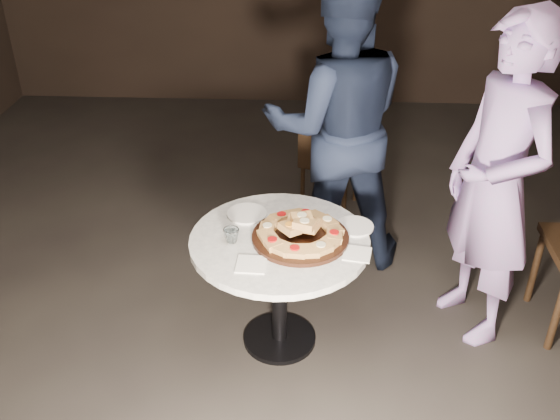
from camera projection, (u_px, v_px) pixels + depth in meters
The scene contains 12 objects.
floor at pixel (304, 335), 3.40m from camera, with size 7.00×7.00×0.00m, color black.
table at pixel (280, 259), 3.09m from camera, with size 1.04×1.04×0.66m.
serving_board at pixel (300, 237), 3.02m from camera, with size 0.47×0.47×0.02m, color black.
focaccia_pile at pixel (301, 230), 3.00m from camera, with size 0.43×0.41×0.11m.
plate_left at pixel (247, 214), 3.21m from camera, with size 0.21×0.21×0.01m, color white.
plate_right at pixel (355, 226), 3.11m from camera, with size 0.19×0.19×0.01m, color white.
water_glass at pixel (231, 235), 2.98m from camera, with size 0.08×0.08×0.07m, color silver.
napkin_near at pixel (251, 264), 2.84m from camera, with size 0.14×0.14×0.01m, color white.
napkin_far at pixel (357, 254), 2.91m from camera, with size 0.13×0.13×0.01m, color white.
chair_far at pixel (328, 156), 4.29m from camera, with size 0.46×0.47×0.77m.
diner_navy at pixel (337, 126), 3.61m from camera, with size 0.87×0.68×1.79m, color #141B31.
diner_teal at pixel (496, 186), 3.05m from camera, with size 0.63×0.42×1.74m, color #866FAE.
Camera 1 is at (-0.01, -2.56, 2.35)m, focal length 40.00 mm.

